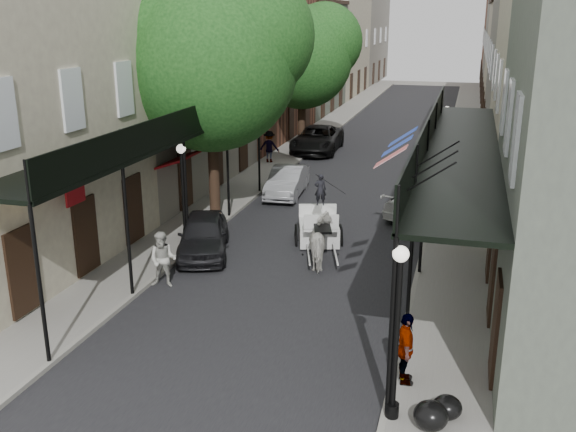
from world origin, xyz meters
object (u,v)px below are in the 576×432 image
Objects in this scene: lamppost_right_far at (445,143)px; pedestrian_walking at (163,260)px; tree_near at (221,55)px; lamppost_left at (183,195)px; lamppost_right_near at (396,331)px; car_left_mid at (287,182)px; car_right_far at (433,166)px; car_left_far at (317,139)px; car_left_near at (203,235)px; car_right_near at (423,201)px; horse at (323,242)px; pedestrian_sidewalk_left at (269,147)px; tree_far at (308,53)px; pedestrian_sidewalk_right at (406,349)px; carriage at (318,212)px.

lamppost_right_far is 2.12× the size of pedestrian_walking.
tree_near is at bearing 86.19° from pedestrian_walking.
lamppost_right_near is at bearing -44.29° from lamppost_left.
pedestrian_walking reaches higher than car_left_mid.
lamppost_right_far is at bearing 55.65° from lamppost_left.
car_right_far is (-0.50, 21.00, -1.39)m from lamppost_right_near.
car_left_near is at bearing -91.82° from car_left_far.
car_left_mid is at bearing 79.85° from lamppost_left.
lamppost_right_far is 0.84× the size of car_right_near.
car_left_mid is (-3.49, 8.00, -0.16)m from horse.
car_left_near is (2.00, -14.09, -0.30)m from pedestrian_sidewalk_left.
tree_near reaches higher than lamppost_right_near.
pedestrian_sidewalk_right is at bearing -71.21° from tree_far.
lamppost_right_near is 1.00× the size of lamppost_right_far.
lamppost_right_far is 7.98m from car_left_mid.
tree_far reaches higher than pedestrian_sidewalk_left.
lamppost_left reaches higher than car_right_far.
carriage reaches higher than car_left_near.
tree_far reaches higher than lamppost_left.
lamppost_right_far is (8.20, 12.00, 0.00)m from lamppost_left.
lamppost_left is 14.53m from lamppost_right_far.
car_left_mid is at bearing 76.21° from pedestrian_walking.
tree_far is 5.10m from car_left_far.
lamppost_left reaches higher than pedestrian_walking.
carriage is 0.68× the size of car_left_mid.
tree_far reaches higher than carriage.
pedestrian_sidewalk_right reaches higher than car_left_near.
pedestrian_sidewalk_right is at bearing -52.19° from tree_near.
lamppost_left is 0.96× the size of car_right_far.
pedestrian_walking is at bearing -84.14° from tree_near.
car_right_near is (-0.50, -5.48, -1.41)m from lamppost_right_far.
lamppost_right_far is 12.50m from horse.
car_right_near is at bearing -7.67° from pedestrian_sidewalk_right.
tree_near is 5.50× the size of pedestrian_walking.
carriage is at bearing 13.97° from pedestrian_sidewalk_right.
car_left_far reaches higher than car_right_far.
carriage is (4.34, -15.71, -4.77)m from tree_far.
lamppost_right_near is at bearing -90.00° from lamppost_right_far.
car_right_near is at bearing 32.88° from carriage.
lamppost_right_far is 9.77m from pedestrian_sidewalk_left.
car_left_mid is 6.44m from car_right_near.
horse is at bearing -18.31° from car_left_near.
horse is (5.07, -18.18, -5.01)m from tree_far.
car_left_far is 1.27× the size of car_right_near.
lamppost_right_far is 10.39m from carriage.
car_right_near is (7.20, -11.48, -0.14)m from car_left_far.
lamppost_right_near is 0.92× the size of car_left_mid.
car_right_far is (2.78, 13.00, -0.16)m from horse.
car_left_far is (-7.70, 6.00, -1.27)m from lamppost_right_far.
tree_near is at bearing 94.39° from pedestrian_sidewalk_left.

